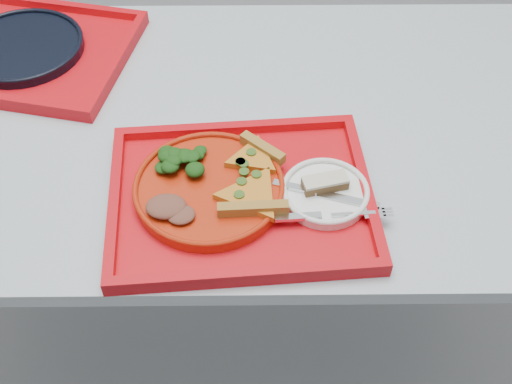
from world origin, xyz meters
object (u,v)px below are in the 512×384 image
dinner_plate (209,190)px  dessert_bar (325,183)px  tray_main (241,199)px  tray_far (24,53)px  navy_plate (22,48)px

dinner_plate → dessert_bar: (0.20, -0.00, 0.02)m
tray_main → dessert_bar: (0.14, 0.01, 0.03)m
tray_far → navy_plate: bearing=0.0°
dessert_bar → tray_main: bearing=170.3°
dinner_plate → tray_main: bearing=-10.3°
navy_plate → tray_main: bearing=-41.6°
tray_far → navy_plate: size_ratio=1.73×
tray_far → dessert_bar: 0.74m
navy_plate → dinner_plate: bearing=-44.5°
tray_far → dessert_bar: dessert_bar is taller
tray_main → navy_plate: navy_plate is taller
tray_far → dessert_bar: (0.62, -0.41, 0.03)m
dinner_plate → dessert_bar: 0.20m
dinner_plate → tray_far: bearing=135.5°
tray_main → navy_plate: bearing=134.1°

